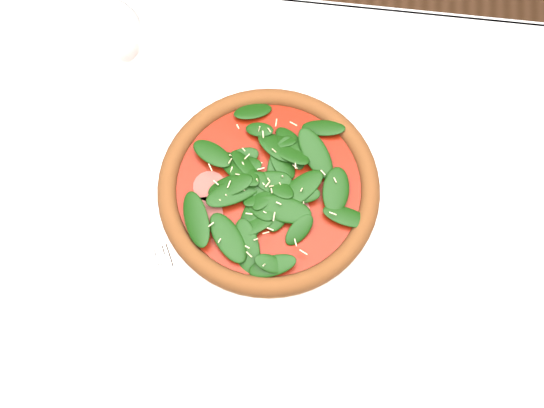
# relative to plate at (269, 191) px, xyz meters

# --- Properties ---
(ground) EXTENTS (6.00, 6.00, 0.00)m
(ground) POSITION_rel_plate_xyz_m (-0.03, -0.04, -0.76)
(ground) COLOR brown
(ground) RESTS_ON ground
(dining_table) EXTENTS (1.21, 0.81, 0.75)m
(dining_table) POSITION_rel_plate_xyz_m (-0.03, -0.04, -0.11)
(dining_table) COLOR white
(dining_table) RESTS_ON ground
(plate) EXTENTS (0.38, 0.38, 0.02)m
(plate) POSITION_rel_plate_xyz_m (0.00, 0.00, 0.00)
(plate) COLOR white
(plate) RESTS_ON dining_table
(pizza) EXTENTS (0.37, 0.37, 0.04)m
(pizza) POSITION_rel_plate_xyz_m (0.00, 0.00, 0.02)
(pizza) COLOR #9D5426
(pizza) RESTS_ON plate
(wine_glass) EXTENTS (0.09, 0.09, 0.21)m
(wine_glass) POSITION_rel_plate_xyz_m (-0.23, 0.14, 0.14)
(wine_glass) COLOR white
(wine_glass) RESTS_ON dining_table
(napkin) EXTENTS (0.15, 0.13, 0.01)m
(napkin) POSITION_rel_plate_xyz_m (-0.11, -0.18, -0.00)
(napkin) COLOR white
(napkin) RESTS_ON dining_table
(fork) EXTENTS (0.08, 0.13, 0.00)m
(fork) POSITION_rel_plate_xyz_m (-0.12, -0.16, 0.00)
(fork) COLOR silver
(fork) RESTS_ON napkin
(saucer_far) EXTENTS (0.13, 0.13, 0.01)m
(saucer_far) POSITION_rel_plate_xyz_m (0.32, 0.21, -0.00)
(saucer_far) COLOR white
(saucer_far) RESTS_ON dining_table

